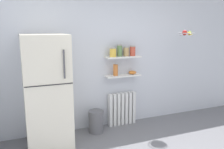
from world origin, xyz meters
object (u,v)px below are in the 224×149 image
at_px(storage_jar_3, 133,51).
at_px(shelf_bowl, 132,72).
at_px(radiator, 122,109).
at_px(vase, 116,70).
at_px(hanging_fruit_basket, 187,33).
at_px(storage_jar_0, 113,52).
at_px(storage_jar_1, 120,51).
at_px(refrigerator, 47,91).
at_px(storage_jar_2, 126,51).
at_px(trash_bin, 96,121).

relative_size(storage_jar_3, shelf_bowl, 1.26).
bearing_deg(radiator, vase, -168.06).
bearing_deg(hanging_fruit_basket, storage_jar_0, 164.08).
bearing_deg(storage_jar_1, vase, 180.00).
relative_size(refrigerator, storage_jar_2, 10.03).
distance_m(storage_jar_2, shelf_bowl, 0.42).
height_order(storage_jar_2, trash_bin, storage_jar_2).
relative_size(refrigerator, vase, 8.57).
height_order(storage_jar_3, hanging_fruit_basket, hanging_fruit_basket).
xyz_separation_m(refrigerator, storage_jar_0, (1.19, 0.25, 0.53)).
xyz_separation_m(storage_jar_2, vase, (-0.21, 0.00, -0.33)).
bearing_deg(shelf_bowl, trash_bin, -170.78).
height_order(storage_jar_3, trash_bin, storage_jar_3).
height_order(refrigerator, hanging_fruit_basket, hanging_fruit_basket).
bearing_deg(refrigerator, storage_jar_0, 11.84).
bearing_deg(shelf_bowl, storage_jar_1, -180.00).
bearing_deg(storage_jar_3, storage_jar_0, 180.00).
distance_m(radiator, vase, 0.77).
xyz_separation_m(storage_jar_0, shelf_bowl, (0.39, 0.00, -0.39)).
distance_m(storage_jar_0, trash_bin, 1.25).
bearing_deg(vase, trash_bin, -163.65).
relative_size(shelf_bowl, trash_bin, 0.38).
distance_m(radiator, shelf_bowl, 0.72).
bearing_deg(hanging_fruit_basket, shelf_bowl, 157.68).
xyz_separation_m(storage_jar_0, trash_bin, (-0.37, -0.12, -1.19)).
height_order(storage_jar_0, hanging_fruit_basket, hanging_fruit_basket).
bearing_deg(vase, storage_jar_2, 0.00).
xyz_separation_m(storage_jar_0, hanging_fruit_basket, (1.28, -0.36, 0.32)).
height_order(radiator, shelf_bowl, shelf_bowl).
height_order(refrigerator, shelf_bowl, refrigerator).
relative_size(vase, shelf_bowl, 1.37).
relative_size(storage_jar_0, storage_jar_2, 0.96).
bearing_deg(radiator, trash_bin, -164.75).
height_order(vase, hanging_fruit_basket, hanging_fruit_basket).
distance_m(storage_jar_2, storage_jar_3, 0.13).
relative_size(refrigerator, hanging_fruit_basket, 5.76).
height_order(radiator, storage_jar_0, storage_jar_0).
bearing_deg(hanging_fruit_basket, vase, 163.46).
height_order(storage_jar_0, vase, storage_jar_0).
bearing_deg(hanging_fruit_basket, radiator, 160.02).
xyz_separation_m(refrigerator, storage_jar_2, (1.45, 0.25, 0.53)).
distance_m(storage_jar_0, hanging_fruit_basket, 1.37).
relative_size(refrigerator, shelf_bowl, 11.78).
relative_size(storage_jar_2, trash_bin, 0.44).
bearing_deg(storage_jar_1, hanging_fruit_basket, -17.59).
xyz_separation_m(storage_jar_0, vase, (0.05, 0.00, -0.32)).
bearing_deg(radiator, hanging_fruit_basket, -19.98).
bearing_deg(storage_jar_1, radiator, 25.01).
bearing_deg(vase, hanging_fruit_basket, -16.54).
relative_size(vase, hanging_fruit_basket, 0.67).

